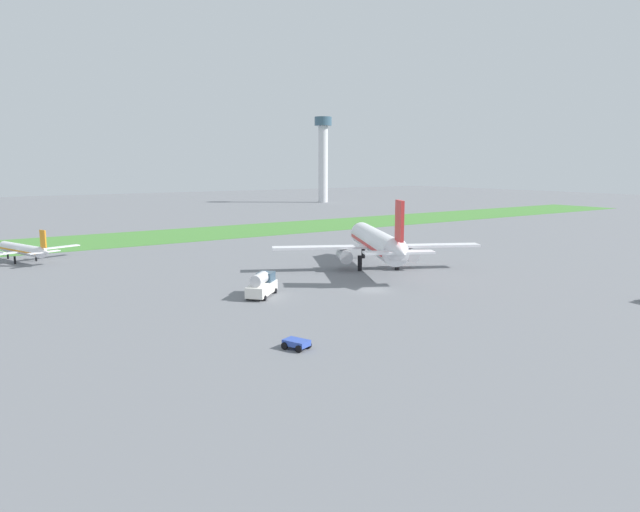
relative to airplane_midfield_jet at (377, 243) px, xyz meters
name	(u,v)px	position (x,y,z in m)	size (l,w,h in m)	color
ground_plane	(373,290)	(-11.06, -12.36, -4.48)	(600.00, 600.00, 0.00)	slate
grass_taxiway_strip	(176,235)	(-11.06, 64.41, -4.44)	(360.00, 28.00, 0.08)	#478438
airplane_midfield_jet	(377,243)	(0.00, 0.00, 0.00)	(32.36, 32.27, 12.44)	white
airplane_taxiing_turboprop	(23,249)	(-48.05, 41.61, -2.16)	(20.47, 17.71, 6.35)	white
baggage_cart_near_gate	(296,343)	(-33.77, -28.22, -3.91)	(2.50, 2.85, 0.90)	#334FB2
fuel_truck_midfield	(262,285)	(-25.73, -6.79, -2.90)	(6.42, 6.15, 3.29)	white
control_tower	(323,153)	(93.30, 150.25, 18.62)	(8.00, 8.00, 39.49)	silver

